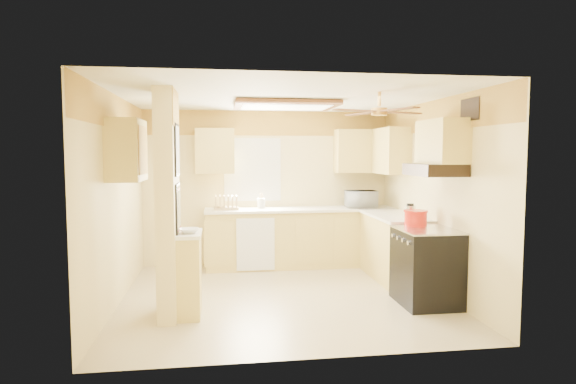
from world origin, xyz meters
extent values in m
plane|color=tan|center=(0.00, 0.00, 0.00)|extent=(4.00, 4.00, 0.00)
plane|color=white|center=(0.00, 0.00, 2.50)|extent=(4.00, 4.00, 0.00)
plane|color=beige|center=(0.00, 1.90, 1.25)|extent=(4.00, 0.00, 4.00)
plane|color=beige|center=(0.00, -1.90, 1.25)|extent=(4.00, 0.00, 4.00)
plane|color=beige|center=(-2.00, 0.00, 1.25)|extent=(0.00, 3.80, 3.80)
plane|color=beige|center=(2.00, 0.00, 1.25)|extent=(0.00, 3.80, 3.80)
cube|color=#FFC74B|center=(0.00, 1.88, 2.30)|extent=(4.00, 0.02, 0.40)
cube|color=beige|center=(-1.35, -0.55, 1.25)|extent=(0.20, 0.70, 2.50)
cube|color=#D9BE67|center=(-1.13, -0.55, 0.45)|extent=(0.25, 0.55, 0.90)
cube|color=white|center=(-1.13, -0.55, 0.92)|extent=(0.28, 0.58, 0.04)
cube|color=#D9BE67|center=(0.50, 1.60, 0.45)|extent=(3.00, 0.60, 0.90)
cube|color=#D9BE67|center=(1.70, 0.60, 0.45)|extent=(0.60, 1.40, 0.90)
cube|color=white|center=(0.50, 1.59, 0.92)|extent=(3.04, 0.64, 0.04)
cube|color=white|center=(1.69, 0.60, 0.92)|extent=(0.64, 1.44, 0.04)
cube|color=white|center=(-0.25, 1.29, 0.43)|extent=(0.58, 0.02, 0.80)
cube|color=white|center=(-0.25, 1.89, 1.55)|extent=(0.92, 0.02, 1.02)
cube|color=white|center=(-0.25, 1.89, 1.55)|extent=(0.80, 0.02, 0.90)
cube|color=#D9BE67|center=(-0.85, 1.72, 1.85)|extent=(0.60, 0.35, 0.70)
cube|color=#D9BE67|center=(1.55, 1.72, 1.85)|extent=(0.90, 0.35, 0.70)
cube|color=#D9BE67|center=(1.82, 1.25, 1.85)|extent=(0.35, 1.00, 0.70)
cube|color=#D9BE67|center=(-1.82, -0.25, 1.85)|extent=(0.35, 0.75, 0.70)
cube|color=#D9BE67|center=(1.82, -0.55, 1.95)|extent=(0.35, 0.76, 0.52)
cube|color=black|center=(1.67, -0.55, 0.45)|extent=(0.65, 0.76, 0.90)
cube|color=silver|center=(1.67, -0.55, 0.91)|extent=(0.66, 0.77, 0.02)
cylinder|color=silver|center=(1.34, -0.80, 0.80)|extent=(0.03, 0.05, 0.05)
cylinder|color=silver|center=(1.34, -0.63, 0.80)|extent=(0.03, 0.05, 0.05)
cylinder|color=silver|center=(1.34, -0.47, 0.80)|extent=(0.03, 0.05, 0.05)
cylinder|color=silver|center=(1.34, -0.30, 0.80)|extent=(0.03, 0.05, 0.05)
cube|color=black|center=(1.74, -0.55, 1.62)|extent=(0.50, 0.76, 0.14)
cube|color=black|center=(-1.24, -0.55, 1.85)|extent=(0.02, 0.42, 0.57)
cube|color=white|center=(-1.23, -0.55, 1.85)|extent=(0.01, 0.37, 0.52)
cube|color=black|center=(-1.24, -0.55, 1.20)|extent=(0.02, 0.42, 0.57)
cube|color=yellow|center=(-1.23, -0.55, 1.20)|extent=(0.01, 0.37, 0.52)
cube|color=brown|center=(0.10, 0.50, 2.46)|extent=(1.35, 0.95, 0.06)
cube|color=white|center=(0.10, 0.50, 2.44)|extent=(1.15, 0.75, 0.02)
cylinder|color=gold|center=(1.00, -0.70, 2.42)|extent=(0.04, 0.04, 0.16)
cylinder|color=gold|center=(1.00, -0.70, 2.28)|extent=(0.18, 0.18, 0.08)
cube|color=brown|center=(1.30, -0.59, 2.28)|extent=(0.55, 0.28, 0.01)
cube|color=brown|center=(0.89, -0.40, 2.28)|extent=(0.28, 0.55, 0.01)
cube|color=brown|center=(0.70, -0.81, 2.28)|extent=(0.55, 0.28, 0.01)
cube|color=brown|center=(1.11, -1.00, 2.28)|extent=(0.28, 0.55, 0.01)
cube|color=black|center=(1.98, -0.90, 2.30)|extent=(0.02, 0.40, 0.25)
imported|color=white|center=(1.49, 1.56, 1.08)|extent=(0.51, 0.36, 0.27)
imported|color=white|center=(-1.12, -0.62, 0.97)|extent=(0.24, 0.24, 0.05)
cylinder|color=red|center=(1.63, -0.30, 1.00)|extent=(0.27, 0.27, 0.17)
cylinder|color=red|center=(1.63, -0.30, 1.10)|extent=(0.29, 0.29, 0.02)
cylinder|color=silver|center=(1.71, 0.07, 1.03)|extent=(0.14, 0.14, 0.19)
cylinder|color=black|center=(1.71, 0.07, 1.14)|extent=(0.09, 0.09, 0.03)
cube|color=tan|center=(-0.69, 1.57, 0.96)|extent=(0.38, 0.29, 0.04)
cube|color=tan|center=(-0.84, 1.57, 1.05)|extent=(0.02, 0.26, 0.22)
cube|color=tan|center=(-0.78, 1.57, 1.05)|extent=(0.02, 0.26, 0.22)
cube|color=tan|center=(-0.72, 1.57, 1.05)|extent=(0.02, 0.26, 0.22)
cube|color=tan|center=(-0.65, 1.57, 1.05)|extent=(0.02, 0.26, 0.22)
cube|color=tan|center=(-0.59, 1.57, 1.05)|extent=(0.02, 0.26, 0.22)
cube|color=tan|center=(-0.52, 1.57, 1.05)|extent=(0.02, 0.26, 0.22)
cylinder|color=white|center=(-0.78, 1.57, 1.05)|extent=(0.01, 0.22, 0.22)
cylinder|color=white|center=(-0.65, 1.57, 1.05)|extent=(0.01, 0.22, 0.22)
cylinder|color=white|center=(-0.13, 1.68, 1.02)|extent=(0.12, 0.12, 0.16)
cylinder|color=tan|center=(-0.10, 1.68, 1.06)|extent=(0.01, 0.01, 0.25)
cylinder|color=tan|center=(-0.13, 1.70, 1.06)|extent=(0.01, 0.01, 0.25)
cylinder|color=tan|center=(-0.15, 1.68, 1.06)|extent=(0.01, 0.01, 0.25)
cylinder|color=tan|center=(-0.12, 1.66, 1.06)|extent=(0.01, 0.01, 0.25)
camera|label=1|loc=(-0.78, -5.94, 1.82)|focal=30.00mm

